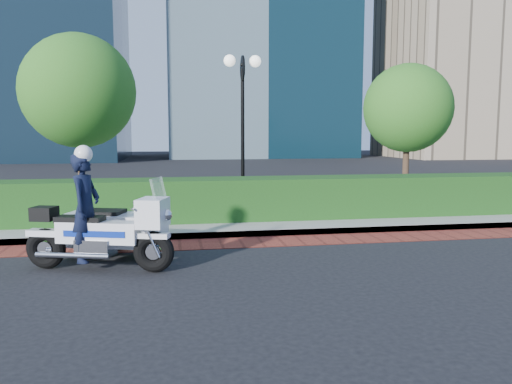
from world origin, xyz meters
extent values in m
plane|color=black|center=(0.00, 0.00, 0.00)|extent=(120.00, 120.00, 0.00)
cube|color=maroon|center=(0.00, 1.50, 0.01)|extent=(60.00, 1.00, 0.01)
cube|color=gray|center=(0.00, 6.00, 0.07)|extent=(60.00, 8.00, 0.15)
cube|color=#163411|center=(0.00, 3.60, 0.65)|extent=(18.00, 1.20, 1.00)
cylinder|color=black|center=(1.00, 5.20, 0.30)|extent=(0.30, 0.30, 0.30)
cylinder|color=black|center=(1.00, 5.20, 2.15)|extent=(0.10, 0.10, 3.70)
cylinder|color=black|center=(1.00, 5.20, 4.00)|extent=(0.04, 0.70, 0.70)
sphere|color=white|center=(0.65, 5.20, 4.20)|extent=(0.32, 0.32, 0.32)
sphere|color=white|center=(1.35, 5.20, 4.20)|extent=(0.32, 0.32, 0.32)
cylinder|color=#332319|center=(-3.50, 6.50, 1.23)|extent=(0.20, 0.20, 2.17)
sphere|color=#2D5715|center=(-3.50, 6.50, 3.44)|extent=(3.20, 3.20, 3.20)
cylinder|color=#332319|center=(6.50, 6.50, 1.11)|extent=(0.20, 0.20, 1.92)
sphere|color=#2D5715|center=(6.50, 6.50, 3.05)|extent=(2.80, 2.80, 2.80)
cube|color=gray|center=(28.00, 38.00, 14.00)|extent=(14.00, 12.00, 28.00)
torus|color=black|center=(-3.05, 0.10, 0.34)|extent=(0.71, 0.39, 0.68)
torus|color=black|center=(-1.29, -0.44, 0.34)|extent=(0.71, 0.39, 0.68)
cube|color=silver|center=(-2.17, -0.17, 0.64)|extent=(1.37, 0.70, 0.35)
cube|color=silver|center=(-2.22, -0.16, 0.39)|extent=(0.66, 0.56, 0.29)
cube|color=silver|center=(-1.29, -0.44, 0.97)|extent=(0.56, 0.66, 0.46)
cube|color=silver|center=(-1.19, -0.47, 1.33)|extent=(0.27, 0.53, 0.41)
cube|color=black|center=(-2.46, -0.08, 0.84)|extent=(0.83, 0.52, 0.10)
cube|color=black|center=(-3.05, 0.10, 0.92)|extent=(0.44, 0.42, 0.23)
cube|color=silver|center=(-2.11, 0.72, 0.51)|extent=(1.73, 1.15, 0.56)
cube|color=black|center=(-2.21, 0.75, 0.82)|extent=(0.84, 0.70, 0.08)
torus|color=black|center=(-2.07, 1.23, 0.26)|extent=(0.54, 0.31, 0.51)
imported|color=black|center=(-2.37, -0.11, 1.04)|extent=(0.59, 0.74, 1.77)
sphere|color=white|center=(-2.37, -0.11, 1.90)|extent=(0.29, 0.29, 0.29)
camera|label=1|loc=(-1.02, -8.47, 2.21)|focal=35.00mm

